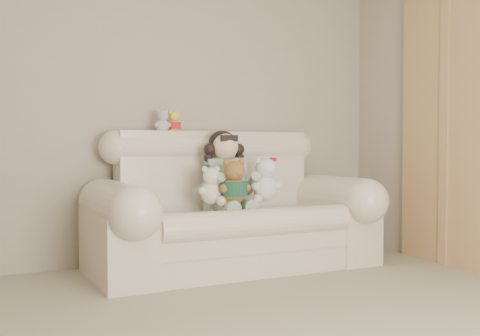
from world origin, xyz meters
name	(u,v)px	position (x,y,z in m)	size (l,w,h in m)	color
wall_back	(123,95)	(0.00, 2.50, 1.30)	(4.50, 4.50, 0.00)	tan
sofa	(234,199)	(0.69, 2.00, 0.52)	(2.10, 0.95, 1.03)	beige
door_panel	(447,128)	(2.22, 1.40, 1.05)	(0.06, 0.90, 2.10)	tan
seated_child	(225,170)	(0.65, 2.08, 0.73)	(0.37, 0.45, 0.62)	#266D2B
brown_teddy	(234,177)	(0.61, 1.83, 0.69)	(0.24, 0.19, 0.38)	brown
white_cat	(265,175)	(0.90, 1.90, 0.70)	(0.25, 0.19, 0.39)	silver
cream_teddy	(211,182)	(0.46, 1.90, 0.66)	(0.20, 0.16, 0.32)	silver
yellow_mini_bear	(174,120)	(0.36, 2.36, 1.11)	(0.13, 0.10, 0.20)	yellow
grey_mini_plush	(162,119)	(0.25, 2.33, 1.11)	(0.13, 0.10, 0.21)	#B5B4BC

